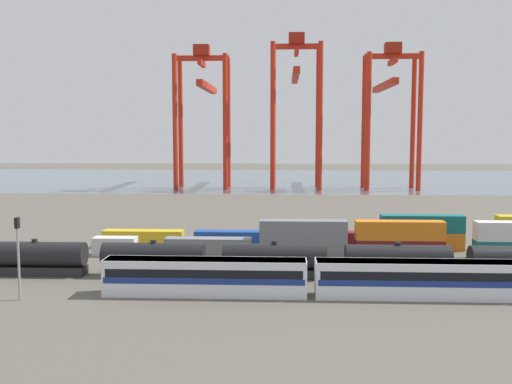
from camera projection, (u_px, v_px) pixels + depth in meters
ground_plane at (303, 215)px, 123.39m from camera, size 420.00×420.00×0.00m
harbour_water at (294, 179)px, 219.26m from camera, size 400.00×110.00×0.01m
passenger_train at (418, 278)px, 61.10m from camera, size 66.55×3.14×3.90m
freight_tank_row at (274, 260)px, 69.73m from camera, size 70.69×2.97×4.43m
signal_mast at (18, 247)px, 59.91m from camera, size 0.36×0.60×8.64m
shipping_container_0 at (115, 246)px, 82.51m from camera, size 6.04×2.44×2.60m
shipping_container_1 at (208, 247)px, 81.89m from camera, size 12.10×2.44×2.60m
shipping_container_2 at (303, 248)px, 81.27m from camera, size 12.10×2.44×2.60m
shipping_container_3 at (303, 230)px, 81.01m from camera, size 12.10×2.44×2.60m
shipping_container_4 at (399, 249)px, 80.65m from camera, size 12.10×2.44×2.60m
shipping_container_5 at (400, 230)px, 80.39m from camera, size 12.10×2.44×2.60m
shipping_container_6 at (497, 250)px, 80.03m from camera, size 6.04×2.44×2.60m
shipping_container_7 at (498, 231)px, 79.77m from camera, size 6.04×2.44×2.60m
shipping_container_11 at (144, 239)px, 88.38m from camera, size 12.10×2.44×2.60m
shipping_container_12 at (235, 239)px, 87.73m from camera, size 12.10×2.44×2.60m
shipping_container_13 at (327, 240)px, 87.08m from camera, size 12.10×2.44×2.60m
shipping_container_14 at (421, 241)px, 86.43m from camera, size 12.10×2.44×2.60m
shipping_container_15 at (422, 224)px, 86.17m from camera, size 12.10×2.44×2.60m
gantry_crane_west at (203, 102)px, 183.55m from camera, size 16.88×37.47×44.21m
gantry_crane_central at (296, 95)px, 181.97m from camera, size 15.76×38.48×47.54m
gantry_crane_east at (390, 101)px, 180.97m from camera, size 16.88×38.54×44.44m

